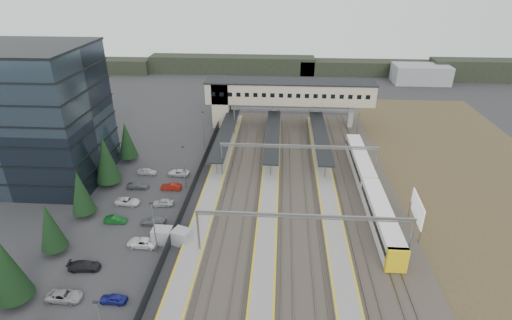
# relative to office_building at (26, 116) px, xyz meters

# --- Properties ---
(ground) EXTENTS (220.00, 220.00, 0.00)m
(ground) POSITION_rel_office_building_xyz_m (36.00, -12.00, -12.19)
(ground) COLOR #2B2B2D
(ground) RESTS_ON ground
(office_building) EXTENTS (24.30, 18.30, 24.30)m
(office_building) POSITION_rel_office_building_xyz_m (0.00, 0.00, 0.00)
(office_building) COLOR #32424F
(office_building) RESTS_ON ground
(conifer_row) EXTENTS (4.42, 49.82, 9.50)m
(conifer_row) POSITION_rel_office_building_xyz_m (14.00, -15.86, -7.36)
(conifer_row) COLOR black
(conifer_row) RESTS_ON ground
(car_park) EXTENTS (10.45, 44.69, 1.26)m
(car_park) POSITION_rel_office_building_xyz_m (22.74, -18.96, -11.60)
(car_park) COLOR #9C9DA0
(car_park) RESTS_ON ground
(lampposts) EXTENTS (0.50, 53.25, 8.07)m
(lampposts) POSITION_rel_office_building_xyz_m (28.00, -10.75, -7.86)
(lampposts) COLOR gray
(lampposts) RESTS_ON ground
(fence) EXTENTS (0.08, 90.00, 2.00)m
(fence) POSITION_rel_office_building_xyz_m (29.50, -7.00, -11.19)
(fence) COLOR #26282B
(fence) RESTS_ON ground
(relay_cabin_near) EXTENTS (2.79, 2.07, 2.29)m
(relay_cabin_near) POSITION_rel_office_building_xyz_m (28.14, -17.70, -11.05)
(relay_cabin_near) COLOR gray
(relay_cabin_near) RESTS_ON ground
(relay_cabin_far) EXTENTS (3.02, 2.79, 2.25)m
(relay_cabin_far) POSITION_rel_office_building_xyz_m (31.01, -17.84, -11.07)
(relay_cabin_far) COLOR gray
(relay_cabin_far) RESTS_ON ground
(rail_corridor) EXTENTS (34.00, 90.00, 0.92)m
(rail_corridor) POSITION_rel_office_building_xyz_m (45.34, -7.00, -11.90)
(rail_corridor) COLOR #39342D
(rail_corridor) RESTS_ON ground
(canopies) EXTENTS (23.10, 30.00, 3.28)m
(canopies) POSITION_rel_office_building_xyz_m (43.00, 15.00, -8.27)
(canopies) COLOR black
(canopies) RESTS_ON ground
(footbridge) EXTENTS (40.40, 6.40, 11.20)m
(footbridge) POSITION_rel_office_building_xyz_m (43.70, 30.00, -4.26)
(footbridge) COLOR #B2A68D
(footbridge) RESTS_ON ground
(gantries) EXTENTS (28.40, 62.28, 7.17)m
(gantries) POSITION_rel_office_building_xyz_m (48.00, -9.00, -6.20)
(gantries) COLOR gray
(gantries) RESTS_ON ground
(train) EXTENTS (2.77, 38.45, 3.48)m
(train) POSITION_rel_office_building_xyz_m (60.00, -3.38, -10.21)
(train) COLOR white
(train) RESTS_ON ground
(billboard) EXTENTS (0.54, 6.67, 5.80)m
(billboard) POSITION_rel_office_building_xyz_m (64.86, -12.87, -8.25)
(billboard) COLOR gray
(billboard) RESTS_ON ground
(scrub_east) EXTENTS (34.00, 120.00, 0.06)m
(scrub_east) POSITION_rel_office_building_xyz_m (81.00, -7.00, -12.16)
(scrub_east) COLOR #484122
(scrub_east) RESTS_ON ground
(treeline_far) EXTENTS (170.00, 19.00, 7.00)m
(treeline_far) POSITION_rel_office_building_xyz_m (59.81, 80.28, -9.24)
(treeline_far) COLOR black
(treeline_far) RESTS_ON ground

